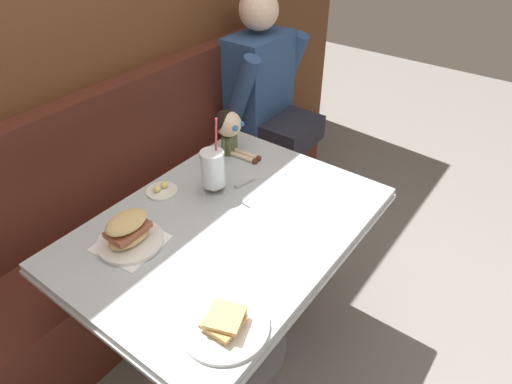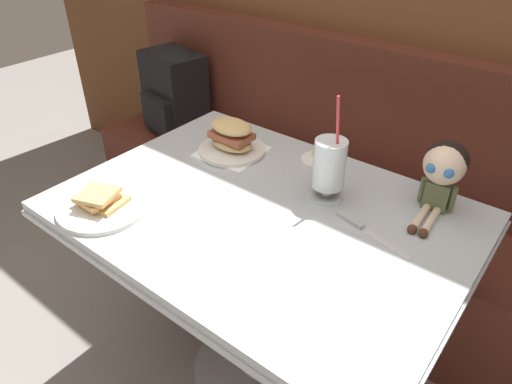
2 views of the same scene
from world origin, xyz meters
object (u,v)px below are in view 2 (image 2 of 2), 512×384
object	(u,v)px
sandwich_plate	(232,140)
butter_knife	(360,226)
backpack	(173,89)
butter_saucer	(320,159)
toast_plate	(103,204)
milkshake_glass	(329,167)
seated_doll	(444,168)

from	to	relation	value
sandwich_plate	butter_knife	world-z (taller)	sandwich_plate
sandwich_plate	butter_knife	distance (m)	0.54
sandwich_plate	backpack	xyz separation A→B (m)	(-0.73, 0.41, -0.13)
butter_saucer	butter_knife	bearing A→B (deg)	-41.13
toast_plate	butter_saucer	size ratio (longest dim) A/B	2.08
milkshake_glass	butter_saucer	distance (m)	0.22
toast_plate	butter_knife	xyz separation A→B (m)	(0.59, 0.36, -0.01)
butter_knife	butter_saucer	bearing A→B (deg)	138.87
milkshake_glass	backpack	size ratio (longest dim) A/B	0.78
butter_saucer	milkshake_glass	bearing A→B (deg)	-53.20
butter_saucer	butter_knife	distance (m)	0.35
butter_knife	backpack	world-z (taller)	backpack
butter_knife	sandwich_plate	bearing A→B (deg)	169.03
toast_plate	backpack	distance (m)	1.11
toast_plate	seated_doll	distance (m)	0.92
toast_plate	sandwich_plate	xyz separation A→B (m)	(0.07, 0.46, 0.03)
milkshake_glass	butter_saucer	world-z (taller)	milkshake_glass
backpack	milkshake_glass	bearing A→B (deg)	-21.88
sandwich_plate	backpack	bearing A→B (deg)	150.53
sandwich_plate	seated_doll	size ratio (longest dim) A/B	0.99
butter_knife	seated_doll	bearing A→B (deg)	59.76
butter_knife	milkshake_glass	bearing A→B (deg)	154.64
sandwich_plate	seated_doll	bearing A→B (deg)	9.04
sandwich_plate	milkshake_glass	bearing A→B (deg)	-5.19
butter_knife	backpack	xyz separation A→B (m)	(-1.26, 0.52, -0.09)
toast_plate	milkshake_glass	size ratio (longest dim) A/B	0.79
sandwich_plate	seated_doll	distance (m)	0.66
milkshake_glass	butter_knife	bearing A→B (deg)	-25.36
milkshake_glass	butter_knife	size ratio (longest dim) A/B	1.35
butter_knife	seated_doll	world-z (taller)	seated_doll
seated_doll	butter_knife	bearing A→B (deg)	-120.24
seated_doll	milkshake_glass	bearing A→B (deg)	-152.17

